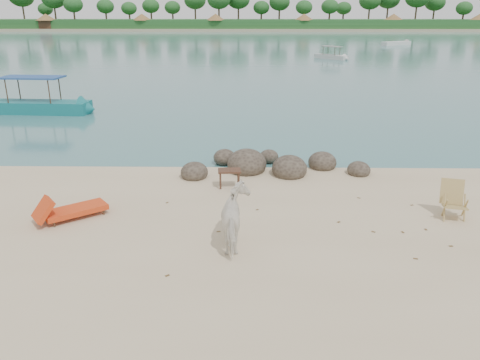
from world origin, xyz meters
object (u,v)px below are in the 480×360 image
Objects in this scene: side_table at (229,179)px; boat_near at (33,83)px; deck_chair at (456,202)px; cow at (237,220)px; lounge_chair at (75,208)px; boulders at (268,166)px.

boat_near is (-10.83, 11.39, 1.29)m from side_table.
deck_chair is 21.59m from boat_near.
cow is 1.64× the size of deck_chair.
lounge_chair is 9.80m from deck_chair.
lounge_chair is 15.38m from boat_near.
cow is at bearing -50.18° from boat_near.
boat_near is at bearing -58.36° from cow.
lounge_chair is 0.30× the size of boat_near.
lounge_chair is at bearing -59.68° from boat_near.
boulders is at bearing 155.43° from deck_chair.
boat_near is (-11.15, 15.18, 0.89)m from cow.
boulders reaches higher than side_table.
cow reaches higher than boulders.
lounge_chair is (-3.92, -2.29, 0.02)m from side_table.
boulders is 5.51m from cow.
boulders reaches higher than lounge_chair.
deck_chair is (5.88, -2.23, 0.21)m from side_table.
cow reaches higher than deck_chair.
cow is 0.25× the size of boat_near.
lounge_chair reaches higher than side_table.
deck_chair reaches higher than lounge_chair.
deck_chair is at bearing -25.07° from side_table.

